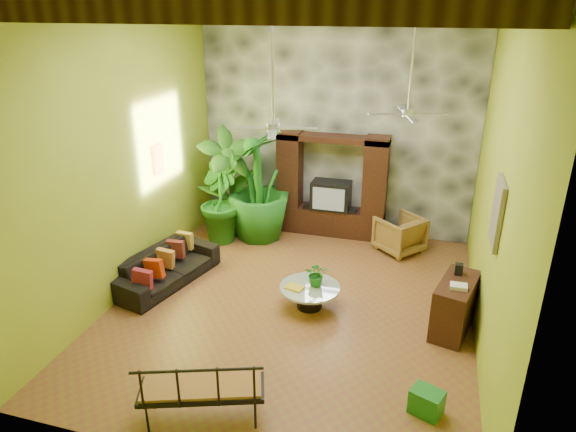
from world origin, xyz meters
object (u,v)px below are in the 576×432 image
(ceiling_fan_front, at_px, (273,113))
(side_console, at_px, (455,306))
(iron_bench, at_px, (199,388))
(tall_plant_c, at_px, (258,185))
(ceiling_fan_back, at_px, (409,100))
(tall_plant_a, at_px, (229,183))
(sofa, at_px, (166,267))
(wicker_armchair, at_px, (400,234))
(tall_plant_b, at_px, (219,199))
(entertainment_center, at_px, (331,193))
(coffee_table, at_px, (310,294))
(green_bin, at_px, (427,402))

(ceiling_fan_front, relative_size, side_console, 1.70)
(side_console, bearing_deg, iron_bench, -121.27)
(tall_plant_c, bearing_deg, ceiling_fan_back, -22.91)
(tall_plant_a, bearing_deg, ceiling_fan_back, -18.73)
(tall_plant_a, bearing_deg, ceiling_fan_front, -55.80)
(sofa, distance_m, wicker_armchair, 4.79)
(side_console, bearing_deg, tall_plant_b, 170.93)
(entertainment_center, bearing_deg, ceiling_fan_back, -50.43)
(ceiling_fan_front, bearing_deg, wicker_armchair, 59.61)
(ceiling_fan_front, bearing_deg, tall_plant_b, 129.03)
(tall_plant_b, bearing_deg, coffee_table, -39.95)
(ceiling_fan_back, xyz_separation_m, sofa, (-4.08, -1.10, -3.09))
(ceiling_fan_front, distance_m, tall_plant_b, 4.11)
(entertainment_center, xyz_separation_m, wicker_armchair, (1.58, -0.50, -0.58))
(tall_plant_a, xyz_separation_m, iron_bench, (1.78, -5.41, -0.67))
(iron_bench, xyz_separation_m, side_console, (3.02, 2.93, -0.10))
(ceiling_fan_back, bearing_deg, green_bin, -77.35)
(ceiling_fan_front, bearing_deg, entertainment_center, 86.76)
(entertainment_center, height_order, tall_plant_b, entertainment_center)
(entertainment_center, relative_size, wicker_armchair, 2.81)
(ceiling_fan_front, relative_size, tall_plant_a, 0.77)
(green_bin, bearing_deg, tall_plant_b, 137.91)
(side_console, bearing_deg, ceiling_fan_back, 145.73)
(tall_plant_c, bearing_deg, tall_plant_a, -177.57)
(tall_plant_b, xyz_separation_m, iron_bench, (1.90, -5.09, -0.41))
(wicker_armchair, xyz_separation_m, side_console, (1.07, -2.64, 0.05))
(entertainment_center, distance_m, tall_plant_a, 2.26)
(wicker_armchair, relative_size, green_bin, 2.18)
(entertainment_center, relative_size, tall_plant_c, 0.98)
(iron_bench, bearing_deg, ceiling_fan_front, 66.69)
(ceiling_fan_front, height_order, wicker_armchair, ceiling_fan_front)
(tall_plant_c, xyz_separation_m, coffee_table, (1.77, -2.49, -0.97))
(tall_plant_a, bearing_deg, side_console, -27.26)
(ceiling_fan_front, distance_m, green_bin, 4.39)
(sofa, height_order, iron_bench, iron_bench)
(coffee_table, height_order, side_console, side_console)
(tall_plant_c, height_order, side_console, tall_plant_c)
(entertainment_center, height_order, tall_plant_c, tall_plant_c)
(tall_plant_b, bearing_deg, entertainment_center, 23.34)
(wicker_armchair, xyz_separation_m, tall_plant_a, (-3.73, -0.17, 0.82))
(ceiling_fan_back, xyz_separation_m, green_bin, (0.72, -3.19, -3.23))
(entertainment_center, relative_size, tall_plant_a, 0.99)
(wicker_armchair, relative_size, side_console, 0.78)
(sofa, xyz_separation_m, tall_plant_b, (0.21, 2.06, 0.63))
(ceiling_fan_front, xyz_separation_m, wicker_armchair, (1.78, 3.04, -3.01))
(tall_plant_c, height_order, coffee_table, tall_plant_c)
(ceiling_fan_front, relative_size, green_bin, 4.75)
(wicker_armchair, distance_m, iron_bench, 5.91)
(ceiling_fan_back, height_order, wicker_armchair, ceiling_fan_back)
(tall_plant_c, distance_m, coffee_table, 3.21)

